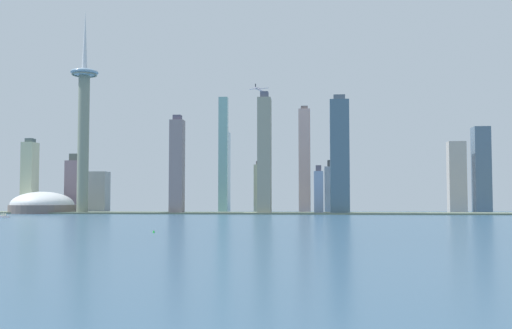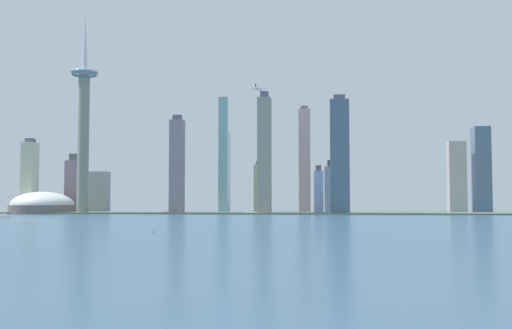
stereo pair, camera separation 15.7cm
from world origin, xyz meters
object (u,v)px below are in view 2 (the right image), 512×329
Objects in this scene: skyscraper_5 at (99,192)px; skyscraper_8 at (30,177)px; skyscraper_3 at (225,172)px; skyscraper_12 at (457,177)px; observation_tower at (84,118)px; boat_0 at (3,216)px; skyscraper_4 at (305,160)px; skyscraper_11 at (340,156)px; skyscraper_6 at (481,170)px; skyscraper_10 at (332,189)px; skyscraper_2 at (75,185)px; airplane at (259,89)px; skyscraper_9 at (319,191)px; stadium_dome at (42,206)px; skyscraper_1 at (264,155)px; skyscraper_13 at (177,166)px; skyscraper_7 at (223,155)px; channel_buoy_0 at (154,231)px; skyscraper_0 at (259,188)px.

skyscraper_8 reaches higher than skyscraper_5.
skyscraper_12 is (353.43, -1.15, -9.03)m from skyscraper_3.
observation_tower is 122.60m from skyscraper_5.
skyscraper_8 reaches higher than boat_0.
skyscraper_11 is (49.96, -72.77, 1.51)m from skyscraper_4.
skyscraper_6 is at bearing 2.91° from skyscraper_8.
skyscraper_11 reaches higher than skyscraper_10.
skyscraper_2 is at bearing 25.92° from skyscraper_8.
airplane is (58.44, -52.12, 120.66)m from skyscraper_3.
skyscraper_4 reaches higher than skyscraper_9.
skyscraper_10 reaches higher than stadium_dome.
skyscraper_1 reaches higher than skyscraper_13.
skyscraper_11 reaches higher than skyscraper_3.
skyscraper_10 is (166.27, -16.80, -26.06)m from skyscraper_3.
skyscraper_12 is (349.96, 37.63, -33.44)m from skyscraper_7.
skyscraper_12 is 631.37m from boat_0.
observation_tower is 133.48m from skyscraper_2.
airplane is (113.67, 38.46, 115.26)m from skyscraper_13.
boat_0 is at bearing -76.61° from stadium_dome.
skyscraper_8 is 451.07m from skyscraper_9.
skyscraper_5 is at bearing -25.18° from skyscraper_2.
skyscraper_2 is at bearing 178.05° from skyscraper_4.
skyscraper_11 reaches higher than skyscraper_12.
skyscraper_1 is at bearing -166.84° from skyscraper_9.
skyscraper_6 is (265.32, 17.99, -14.93)m from skyscraper_4.
skyscraper_3 is at bearing -130.68° from boat_0.
skyscraper_12 is at bearing 12.35° from skyscraper_13.
airplane reaches higher than skyscraper_9.
skyscraper_11 is 476.65m from channel_buoy_0.
stadium_dome is at bearing -172.05° from skyscraper_4.
skyscraper_10 is (359.73, 9.95, 5.18)m from skyscraper_5.
airplane is (23.55, 485.59, 182.64)m from channel_buoy_0.
airplane is (251.90, -25.37, 151.91)m from skyscraper_5.
skyscraper_6 reaches higher than skyscraper_0.
channel_buoy_0 is at bearing -56.15° from skyscraper_8.
skyscraper_9 is at bearing -153.37° from boat_0.
skyscraper_1 is 95.91× the size of channel_buoy_0.
skyscraper_11 is at bearing -33.60° from skyscraper_0.
skyscraper_11 is at bearing -90.52° from airplane.
boat_0 is (-391.99, -177.41, -79.57)m from skyscraper_11.
skyscraper_8 is (-303.11, -33.79, -7.06)m from skyscraper_3.
skyscraper_9 is at bearing -34.76° from skyscraper_0.
boat_0 is (-161.79, -176.08, -66.55)m from skyscraper_13.
skyscraper_7 reaches higher than skyscraper_9.
skyscraper_11 reaches higher than skyscraper_8.
skyscraper_13 reaches higher than skyscraper_2.
skyscraper_10 is at bearing 96.85° from skyscraper_11.
skyscraper_7 is at bearing 12.85° from observation_tower.
skyscraper_6 is 257.74m from skyscraper_9.
skyscraper_13 is (-445.56, -92.08, 3.41)m from skyscraper_6.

